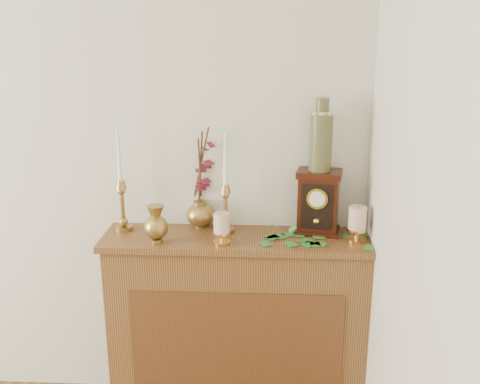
# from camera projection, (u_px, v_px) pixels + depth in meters

# --- Properties ---
(console_shelf) EXTENTS (1.24, 0.34, 0.93)m
(console_shelf) POSITION_uv_depth(u_px,v_px,m) (238.00, 331.00, 2.71)
(console_shelf) COLOR brown
(console_shelf) RESTS_ON ground
(candlestick_left) EXTENTS (0.08, 0.08, 0.50)m
(candlestick_left) POSITION_uv_depth(u_px,v_px,m) (122.00, 197.00, 2.59)
(candlestick_left) COLOR #B09546
(candlestick_left) RESTS_ON console_shelf
(candlestick_center) EXTENTS (0.08, 0.08, 0.47)m
(candlestick_center) POSITION_uv_depth(u_px,v_px,m) (226.00, 201.00, 2.57)
(candlestick_center) COLOR #B09546
(candlestick_center) RESTS_ON console_shelf
(bud_vase) EXTENTS (0.11, 0.11, 0.17)m
(bud_vase) POSITION_uv_depth(u_px,v_px,m) (156.00, 225.00, 2.47)
(bud_vase) COLOR #B09546
(bud_vase) RESTS_ON console_shelf
(ginger_jar) EXTENTS (0.20, 0.21, 0.49)m
(ginger_jar) POSITION_uv_depth(u_px,v_px,m) (204.00, 181.00, 2.65)
(ginger_jar) COLOR #B09546
(ginger_jar) RESTS_ON console_shelf
(pillar_candle_left) EXTENTS (0.08, 0.08, 0.15)m
(pillar_candle_left) POSITION_uv_depth(u_px,v_px,m) (222.00, 227.00, 2.46)
(pillar_candle_left) COLOR #DE9D4D
(pillar_candle_left) RESTS_ON console_shelf
(pillar_candle_right) EXTENTS (0.09, 0.09, 0.17)m
(pillar_candle_right) POSITION_uv_depth(u_px,v_px,m) (357.00, 222.00, 2.48)
(pillar_candle_right) COLOR #DE9D4D
(pillar_candle_right) RESTS_ON console_shelf
(ivy_garland) EXTENTS (0.51, 0.22, 0.09)m
(ivy_garland) POSITION_uv_depth(u_px,v_px,m) (325.00, 239.00, 2.50)
(ivy_garland) COLOR #2F762D
(ivy_garland) RESTS_ON console_shelf
(mantel_clock) EXTENTS (0.22, 0.17, 0.30)m
(mantel_clock) POSITION_uv_depth(u_px,v_px,m) (318.00, 203.00, 2.57)
(mantel_clock) COLOR #33150A
(mantel_clock) RESTS_ON console_shelf
(ceramic_vase) EXTENTS (0.10, 0.10, 0.33)m
(ceramic_vase) POSITION_uv_depth(u_px,v_px,m) (321.00, 139.00, 2.49)
(ceramic_vase) COLOR #172E22
(ceramic_vase) RESTS_ON mantel_clock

